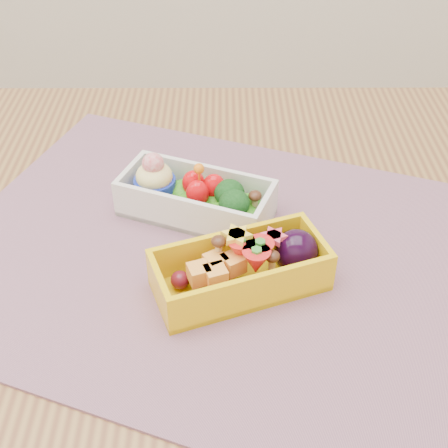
{
  "coord_description": "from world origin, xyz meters",
  "views": [
    {
      "loc": [
        0.05,
        -0.5,
        1.2
      ],
      "look_at": [
        0.05,
        -0.0,
        0.79
      ],
      "focal_mm": 48.64,
      "sensor_mm": 36.0,
      "label": 1
    }
  ],
  "objects_px": {
    "table": "(185,313)",
    "bento_white": "(195,197)",
    "bento_yellow": "(244,268)",
    "placemat": "(217,254)"
  },
  "relations": [
    {
      "from": "placemat",
      "to": "bento_white",
      "type": "height_order",
      "value": "bento_white"
    },
    {
      "from": "table",
      "to": "bento_yellow",
      "type": "xyz_separation_m",
      "value": [
        0.07,
        -0.06,
        0.13
      ]
    },
    {
      "from": "bento_yellow",
      "to": "placemat",
      "type": "bearing_deg",
      "value": 98.2
    },
    {
      "from": "table",
      "to": "bento_yellow",
      "type": "relative_size",
      "value": 6.32
    },
    {
      "from": "bento_white",
      "to": "bento_yellow",
      "type": "bearing_deg",
      "value": -44.3
    },
    {
      "from": "table",
      "to": "bento_white",
      "type": "distance_m",
      "value": 0.14
    },
    {
      "from": "bento_yellow",
      "to": "table",
      "type": "bearing_deg",
      "value": 119.51
    },
    {
      "from": "bento_white",
      "to": "bento_yellow",
      "type": "relative_size",
      "value": 1.01
    },
    {
      "from": "placemat",
      "to": "bento_yellow",
      "type": "height_order",
      "value": "bento_yellow"
    },
    {
      "from": "placemat",
      "to": "bento_white",
      "type": "distance_m",
      "value": 0.08
    }
  ]
}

